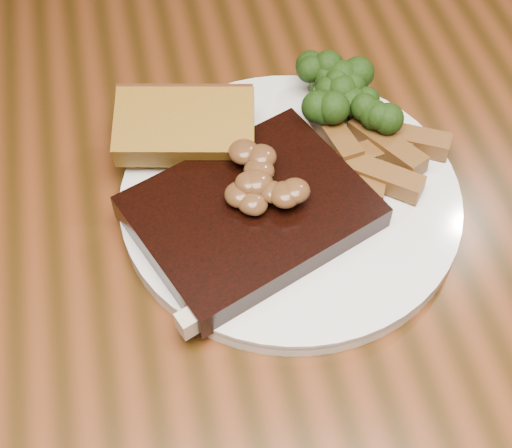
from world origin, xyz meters
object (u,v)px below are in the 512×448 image
(potato_wedges, at_px, (379,164))
(dining_table, at_px, (241,323))
(plate, at_px, (290,199))
(steak, at_px, (251,213))
(garlic_bread, at_px, (187,144))
(chair_far, at_px, (13,80))

(potato_wedges, bearing_deg, dining_table, -155.77)
(plate, distance_m, steak, 0.05)
(plate, relative_size, steak, 1.61)
(steak, xyz_separation_m, garlic_bread, (-0.04, 0.08, -0.00))
(dining_table, height_order, potato_wedges, potato_wedges)
(dining_table, height_order, garlic_bread, garlic_bread)
(chair_far, xyz_separation_m, garlic_bread, (0.23, -0.50, 0.33))
(plate, bearing_deg, garlic_bread, 139.84)
(plate, height_order, steak, steak)
(dining_table, relative_size, steak, 9.18)
(plate, xyz_separation_m, garlic_bread, (-0.08, 0.06, 0.02))
(chair_far, distance_m, potato_wedges, 0.75)
(dining_table, bearing_deg, chair_far, 111.87)
(garlic_bread, bearing_deg, steak, -53.63)
(garlic_bread, bearing_deg, chair_far, 126.76)
(dining_table, distance_m, plate, 0.12)
(dining_table, relative_size, chair_far, 1.95)
(steak, bearing_deg, plate, 7.27)
(plate, distance_m, garlic_bread, 0.10)
(potato_wedges, bearing_deg, plate, -174.95)
(garlic_bread, bearing_deg, dining_table, -67.26)
(steak, height_order, potato_wedges, steak)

